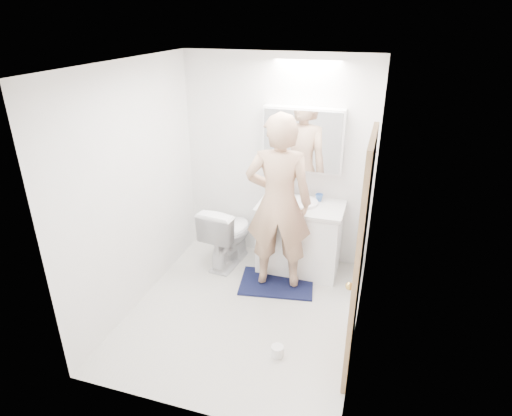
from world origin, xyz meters
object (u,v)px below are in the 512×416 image
at_px(medicine_cabinet, 303,140).
at_px(toilet, 228,234).
at_px(vanity_cabinet, 300,239).
at_px(soap_bottle_b, 289,190).
at_px(toothbrush_cup, 319,198).
at_px(person, 279,203).
at_px(soap_bottle_a, 283,189).
at_px(toilet_paper_roll, 277,351).

relative_size(medicine_cabinet, toilet, 1.15).
relative_size(vanity_cabinet, medicine_cabinet, 1.02).
relative_size(soap_bottle_b, toothbrush_cup, 1.99).
xyz_separation_m(toilet, soap_bottle_b, (0.65, 0.30, 0.53)).
bearing_deg(soap_bottle_b, toothbrush_cup, -3.29).
bearing_deg(vanity_cabinet, toilet, -172.15).
relative_size(person, soap_bottle_a, 9.35).
height_order(toilet, person, person).
distance_m(vanity_cabinet, toilet, 0.84).
bearing_deg(toilet_paper_roll, soap_bottle_b, 100.48).
xyz_separation_m(toothbrush_cup, toilet_paper_roll, (-0.04, -1.62, -0.81)).
relative_size(vanity_cabinet, toothbrush_cup, 10.08).
relative_size(medicine_cabinet, toilet_paper_roll, 8.00).
height_order(vanity_cabinet, toilet_paper_roll, vanity_cabinet).
distance_m(toilet, person, 0.95).
xyz_separation_m(vanity_cabinet, toilet, (-0.83, -0.11, -0.01)).
relative_size(soap_bottle_b, toilet_paper_roll, 1.62).
bearing_deg(toilet, soap_bottle_a, -148.46).
distance_m(toilet, soap_bottle_b, 0.89).
height_order(soap_bottle_b, toothbrush_cup, soap_bottle_b).
distance_m(medicine_cabinet, soap_bottle_b, 0.60).
distance_m(soap_bottle_b, toothbrush_cup, 0.35).
relative_size(soap_bottle_a, toothbrush_cup, 2.25).
height_order(vanity_cabinet, soap_bottle_b, soap_bottle_b).
bearing_deg(vanity_cabinet, toothbrush_cup, 43.38).
bearing_deg(vanity_cabinet, medicine_cabinet, 104.22).
height_order(toilet, soap_bottle_a, soap_bottle_a).
distance_m(vanity_cabinet, soap_bottle_a, 0.60).
distance_m(toothbrush_cup, toilet_paper_roll, 1.81).
xyz_separation_m(soap_bottle_b, toilet_paper_roll, (0.30, -1.64, -0.86)).
bearing_deg(soap_bottle_a, soap_bottle_b, 24.70).
distance_m(vanity_cabinet, toilet_paper_roll, 1.51).
bearing_deg(toothbrush_cup, toilet_paper_roll, -91.57).
xyz_separation_m(toilet, toothbrush_cup, (1.00, 0.28, 0.48)).
xyz_separation_m(medicine_cabinet, person, (-0.11, -0.61, -0.51)).
bearing_deg(toilet, toothbrush_cup, -157.33).
xyz_separation_m(vanity_cabinet, toothbrush_cup, (0.17, 0.16, 0.47)).
xyz_separation_m(vanity_cabinet, toilet_paper_roll, (0.12, -1.46, -0.34)).
bearing_deg(person, soap_bottle_b, -97.10).
bearing_deg(soap_bottle_a, toilet, -155.80).
xyz_separation_m(medicine_cabinet, toilet, (-0.78, -0.33, -1.12)).
relative_size(toilet, toilet_paper_roll, 6.96).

